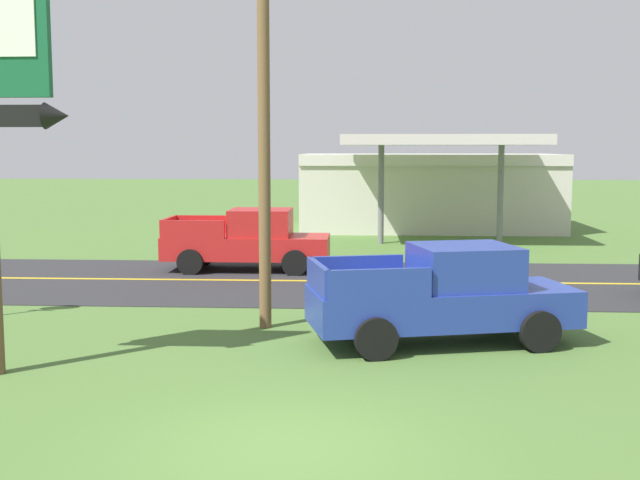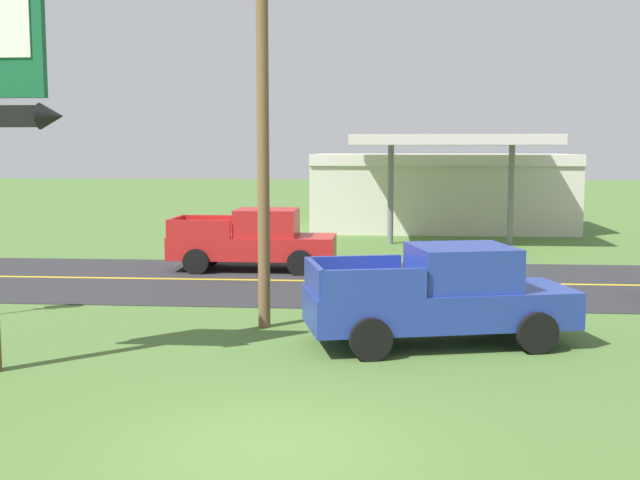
% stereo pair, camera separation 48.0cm
% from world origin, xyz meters
% --- Properties ---
extents(ground_plane, '(180.00, 180.00, 0.00)m').
position_xyz_m(ground_plane, '(0.00, 0.00, 0.00)').
color(ground_plane, '#4C7033').
extents(road_asphalt, '(140.00, 8.00, 0.02)m').
position_xyz_m(road_asphalt, '(0.00, 13.00, 0.01)').
color(road_asphalt, '#2B2B2D').
rests_on(road_asphalt, ground).
extents(road_centre_line, '(126.00, 0.20, 0.01)m').
position_xyz_m(road_centre_line, '(0.00, 13.00, 0.02)').
color(road_centre_line, gold).
rests_on(road_centre_line, road_asphalt).
extents(utility_pole, '(2.18, 0.26, 9.62)m').
position_xyz_m(utility_pole, '(-1.13, 6.96, 5.15)').
color(utility_pole, brown).
rests_on(utility_pole, ground).
extents(gas_station, '(12.00, 11.50, 4.40)m').
position_xyz_m(gas_station, '(4.05, 28.18, 1.94)').
color(gas_station, beige).
rests_on(gas_station, ground).
extents(pickup_blue_parked_on_lawn, '(5.52, 3.15, 1.96)m').
position_xyz_m(pickup_blue_parked_on_lawn, '(2.62, 5.76, 0.96)').
color(pickup_blue_parked_on_lawn, '#233893').
rests_on(pickup_blue_parked_on_lawn, ground).
extents(pickup_red_on_road, '(5.20, 2.24, 1.96)m').
position_xyz_m(pickup_red_on_road, '(-2.66, 15.00, 0.96)').
color(pickup_red_on_road, red).
rests_on(pickup_red_on_road, ground).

